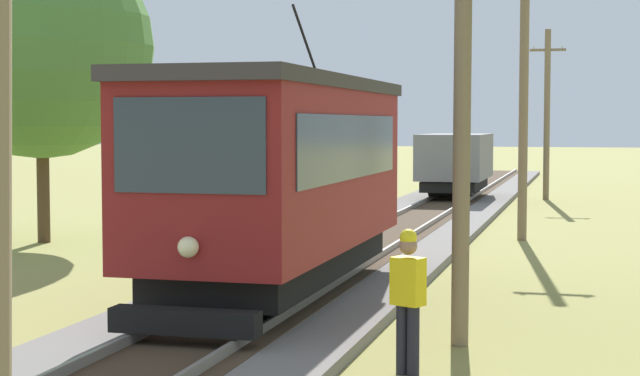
% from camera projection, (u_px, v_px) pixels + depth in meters
% --- Properties ---
extents(red_tram, '(2.60, 8.54, 4.79)m').
position_uv_depth(red_tram, '(280.00, 175.00, 17.09)').
color(red_tram, maroon).
rests_on(red_tram, rail_right).
extents(freight_car, '(2.40, 5.20, 2.31)m').
position_uv_depth(freight_car, '(455.00, 162.00, 39.25)').
color(freight_car, slate).
rests_on(freight_car, rail_right).
extents(utility_pole_near_tram, '(1.40, 0.39, 7.16)m').
position_uv_depth(utility_pole_near_tram, '(463.00, 77.00, 13.91)').
color(utility_pole_near_tram, '#7A664C').
rests_on(utility_pole_near_tram, ground).
extents(utility_pole_mid, '(1.40, 0.31, 7.23)m').
position_uv_depth(utility_pole_mid, '(524.00, 98.00, 26.47)').
color(utility_pole_mid, '#7A664C').
rests_on(utility_pole_mid, ground).
extents(utility_pole_far, '(1.40, 0.33, 6.74)m').
position_uv_depth(utility_pole_far, '(547.00, 112.00, 40.46)').
color(utility_pole_far, '#7A664C').
rests_on(utility_pole_far, ground).
extents(gravel_pile, '(2.83, 2.83, 1.24)m').
position_uv_depth(gravel_pile, '(362.00, 183.00, 41.17)').
color(gravel_pile, '#9E998E').
rests_on(gravel_pile, ground).
extents(track_worker, '(0.45, 0.38, 1.78)m').
position_uv_depth(track_worker, '(408.00, 295.00, 12.34)').
color(track_worker, black).
rests_on(track_worker, ground).
extents(tree_left_near, '(5.71, 5.71, 7.85)m').
position_uv_depth(tree_left_near, '(41.00, 46.00, 25.85)').
color(tree_left_near, '#4C3823').
rests_on(tree_left_near, ground).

